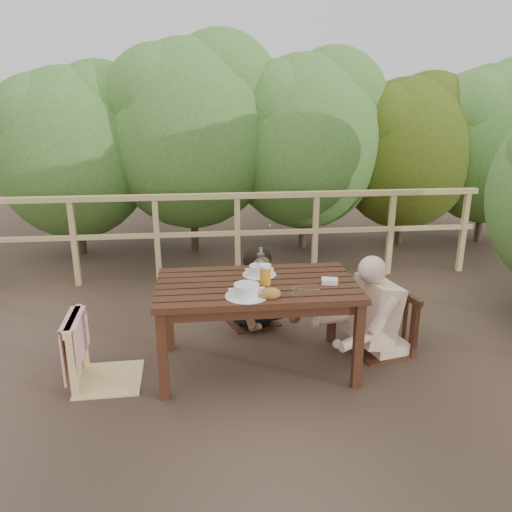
{
  "coord_description": "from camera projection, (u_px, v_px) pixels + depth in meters",
  "views": [
    {
      "loc": [
        -0.39,
        -3.5,
        2.05
      ],
      "look_at": [
        0.0,
        0.05,
        0.9
      ],
      "focal_mm": 35.38,
      "sensor_mm": 36.0,
      "label": 1
    }
  ],
  "objects": [
    {
      "name": "ground",
      "position": [
        257.0,
        366.0,
        3.98
      ],
      "size": [
        60.0,
        60.0,
        0.0
      ],
      "primitive_type": "plane",
      "color": "#4F3A2C",
      "rests_on": "ground"
    },
    {
      "name": "diner_right",
      "position": [
        388.0,
        272.0,
        4.04
      ],
      "size": [
        0.79,
        0.69,
        1.38
      ],
      "primitive_type": null,
      "rotation": [
        0.0,
        0.0,
        1.8
      ],
      "color": "beige",
      "rests_on": "ground"
    },
    {
      "name": "woman",
      "position": [
        251.0,
        262.0,
        4.61
      ],
      "size": [
        0.63,
        0.7,
        1.18
      ],
      "primitive_type": null,
      "rotation": [
        0.0,
        0.0,
        3.45
      ],
      "color": "black",
      "rests_on": "ground"
    },
    {
      "name": "soup_far",
      "position": [
        259.0,
        271.0,
        3.93
      ],
      "size": [
        0.27,
        0.27,
        0.09
      ],
      "primitive_type": "cylinder",
      "color": "white",
      "rests_on": "table"
    },
    {
      "name": "chair_right",
      "position": [
        382.0,
        298.0,
        4.1
      ],
      "size": [
        0.56,
        0.56,
        0.94
      ],
      "primitive_type": "cube",
      "rotation": [
        0.0,
        0.0,
        -1.34
      ],
      "color": "#341B0F",
      "rests_on": "ground"
    },
    {
      "name": "beer_glass",
      "position": [
        265.0,
        275.0,
        3.72
      ],
      "size": [
        0.09,
        0.09,
        0.17
      ],
      "primitive_type": "cylinder",
      "color": "gold",
      "rests_on": "table"
    },
    {
      "name": "tumbler",
      "position": [
        296.0,
        293.0,
        3.51
      ],
      "size": [
        0.07,
        0.07,
        0.08
      ],
      "primitive_type": "cylinder",
      "color": "silver",
      "rests_on": "table"
    },
    {
      "name": "hedge_row",
      "position": [
        260.0,
        107.0,
        6.47
      ],
      "size": [
        6.6,
        1.6,
        3.8
      ],
      "primitive_type": null,
      "color": "#436C2C",
      "rests_on": "ground"
    },
    {
      "name": "table",
      "position": [
        257.0,
        327.0,
        3.88
      ],
      "size": [
        1.49,
        0.84,
        0.69
      ],
      "primitive_type": "cube",
      "color": "#341B0F",
      "rests_on": "ground"
    },
    {
      "name": "soup_near",
      "position": [
        247.0,
        291.0,
        3.51
      ],
      "size": [
        0.3,
        0.3,
        0.1
      ],
      "primitive_type": "cylinder",
      "color": "white",
      "rests_on": "table"
    },
    {
      "name": "bread_roll",
      "position": [
        271.0,
        294.0,
        3.49
      ],
      "size": [
        0.14,
        0.11,
        0.08
      ],
      "primitive_type": "ellipsoid",
      "color": "#A37632",
      "rests_on": "table"
    },
    {
      "name": "bottle",
      "position": [
        261.0,
        263.0,
        3.86
      ],
      "size": [
        0.06,
        0.06,
        0.25
      ],
      "primitive_type": "cylinder",
      "color": "silver",
      "rests_on": "table"
    },
    {
      "name": "chair_left",
      "position": [
        104.0,
        320.0,
        3.64
      ],
      "size": [
        0.51,
        0.51,
        0.99
      ],
      "primitive_type": "cube",
      "rotation": [
        0.0,
        0.0,
        1.6
      ],
      "color": "#DAB874",
      "rests_on": "ground"
    },
    {
      "name": "chair_far",
      "position": [
        251.0,
        278.0,
        4.63
      ],
      "size": [
        0.55,
        0.55,
        0.88
      ],
      "primitive_type": "cube",
      "rotation": [
        0.0,
        0.0,
        0.31
      ],
      "color": "#341B0F",
      "rests_on": "ground"
    },
    {
      "name": "railing",
      "position": [
        237.0,
        237.0,
        5.72
      ],
      "size": [
        5.6,
        0.1,
        1.01
      ],
      "primitive_type": "cube",
      "color": "#DAB874",
      "rests_on": "ground"
    },
    {
      "name": "butter_tub",
      "position": [
        330.0,
        282.0,
        3.75
      ],
      "size": [
        0.14,
        0.11,
        0.05
      ],
      "primitive_type": "cube",
      "rotation": [
        0.0,
        0.0,
        -0.25
      ],
      "color": "silver",
      "rests_on": "table"
    }
  ]
}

